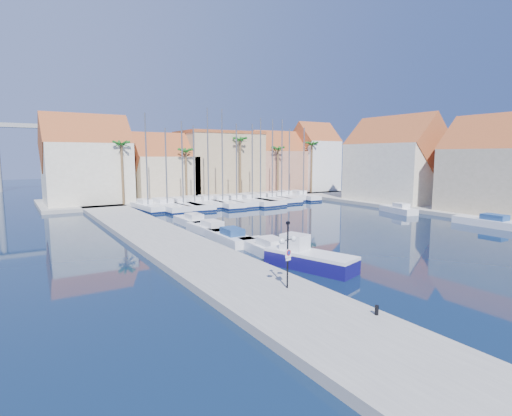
# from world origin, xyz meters

# --- Properties ---
(ground) EXTENTS (260.00, 260.00, 0.00)m
(ground) POSITION_xyz_m (0.00, 0.00, 0.00)
(ground) COLOR black
(ground) RESTS_ON ground
(quay_west) EXTENTS (6.00, 77.00, 0.50)m
(quay_west) POSITION_xyz_m (-9.00, 13.50, 0.25)
(quay_west) COLOR gray
(quay_west) RESTS_ON ground
(shore_north) EXTENTS (54.00, 16.00, 0.50)m
(shore_north) POSITION_xyz_m (10.00, 48.00, 0.25)
(shore_north) COLOR gray
(shore_north) RESTS_ON ground
(shore_east) EXTENTS (12.00, 60.00, 0.50)m
(shore_east) POSITION_xyz_m (32.00, 15.00, 0.25)
(shore_east) COLOR gray
(shore_east) RESTS_ON ground
(lamp_post) EXTENTS (1.25, 0.52, 3.73)m
(lamp_post) POSITION_xyz_m (-7.85, -1.32, 2.95)
(lamp_post) COLOR black
(lamp_post) RESTS_ON quay_west
(bollard) EXTENTS (0.18, 0.18, 0.45)m
(bollard) POSITION_xyz_m (-6.60, -6.49, 0.73)
(bollard) COLOR black
(bollard) RESTS_ON quay_west
(fishing_boat) EXTENTS (3.98, 6.79, 2.25)m
(fishing_boat) POSITION_xyz_m (-3.31, 2.44, 0.75)
(fishing_boat) COLOR #120E54
(fishing_boat) RESTS_ON ground
(motorboat_west_0) EXTENTS (2.60, 6.79, 1.40)m
(motorboat_west_0) POSITION_xyz_m (-3.47, 7.19, 0.51)
(motorboat_west_0) COLOR white
(motorboat_west_0) RESTS_ON ground
(motorboat_west_1) EXTENTS (2.31, 6.48, 1.40)m
(motorboat_west_1) POSITION_xyz_m (-3.99, 12.54, 0.51)
(motorboat_west_1) COLOR white
(motorboat_west_1) RESTS_ON ground
(motorboat_west_2) EXTENTS (2.33, 6.60, 1.40)m
(motorboat_west_2) POSITION_xyz_m (-3.78, 17.12, 0.51)
(motorboat_west_2) COLOR white
(motorboat_west_2) RESTS_ON ground
(motorboat_west_3) EXTENTS (2.01, 6.27, 1.40)m
(motorboat_west_3) POSITION_xyz_m (-3.40, 22.34, 0.51)
(motorboat_west_3) COLOR white
(motorboat_west_3) RESTS_ON ground
(motorboat_east_0) EXTENTS (2.31, 7.04, 1.40)m
(motorboat_east_0) POSITION_xyz_m (24.00, 4.67, 0.51)
(motorboat_east_0) COLOR white
(motorboat_east_0) RESTS_ON ground
(motorboat_east_1) EXTENTS (3.11, 6.05, 1.40)m
(motorboat_east_1) POSITION_xyz_m (23.98, 16.54, 0.51)
(motorboat_east_1) COLOR white
(motorboat_east_1) RESTS_ON ground
(sailboat_0) EXTENTS (2.80, 8.22, 13.44)m
(sailboat_0) POSITION_xyz_m (-4.16, 36.62, 0.64)
(sailboat_0) COLOR white
(sailboat_0) RESTS_ON ground
(sailboat_1) EXTENTS (3.58, 11.45, 11.44)m
(sailboat_1) POSITION_xyz_m (-1.62, 36.14, 0.56)
(sailboat_1) COLOR white
(sailboat_1) RESTS_ON ground
(sailboat_2) EXTENTS (3.30, 10.26, 12.46)m
(sailboat_2) POSITION_xyz_m (0.72, 35.94, 0.58)
(sailboat_2) COLOR white
(sailboat_2) RESTS_ON ground
(sailboat_3) EXTENTS (3.83, 11.36, 11.97)m
(sailboat_3) POSITION_xyz_m (2.68, 36.24, 0.56)
(sailboat_3) COLOR white
(sailboat_3) RESTS_ON ground
(sailboat_4) EXTENTS (2.88, 8.83, 14.66)m
(sailboat_4) POSITION_xyz_m (5.23, 36.79, 0.65)
(sailboat_4) COLOR white
(sailboat_4) RESTS_ON ground
(sailboat_5) EXTENTS (3.27, 11.13, 14.49)m
(sailboat_5) POSITION_xyz_m (6.95, 35.65, 0.59)
(sailboat_5) COLOR white
(sailboat_5) RESTS_ON ground
(sailboat_6) EXTENTS (3.10, 10.37, 12.42)m
(sailboat_6) POSITION_xyz_m (9.38, 35.61, 0.58)
(sailboat_6) COLOR white
(sailboat_6) RESTS_ON ground
(sailboat_7) EXTENTS (3.69, 11.65, 12.47)m
(sailboat_7) POSITION_xyz_m (11.96, 35.41, 0.57)
(sailboat_7) COLOR white
(sailboat_7) RESTS_ON ground
(sailboat_8) EXTENTS (3.36, 11.79, 13.52)m
(sailboat_8) POSITION_xyz_m (13.83, 35.86, 0.57)
(sailboat_8) COLOR white
(sailboat_8) RESTS_ON ground
(sailboat_9) EXTENTS (2.79, 9.36, 13.42)m
(sailboat_9) POSITION_xyz_m (16.18, 35.87, 0.61)
(sailboat_9) COLOR white
(sailboat_9) RESTS_ON ground
(sailboat_10) EXTENTS (2.93, 9.81, 13.53)m
(sailboat_10) POSITION_xyz_m (18.30, 36.17, 0.60)
(sailboat_10) COLOR white
(sailboat_10) RESTS_ON ground
(sailboat_11) EXTENTS (2.52, 8.17, 12.14)m
(sailboat_11) POSITION_xyz_m (20.62, 37.15, 0.62)
(sailboat_11) COLOR white
(sailboat_11) RESTS_ON ground
(sailboat_12) EXTENTS (2.89, 8.71, 12.37)m
(sailboat_12) POSITION_xyz_m (23.00, 36.18, 0.61)
(sailboat_12) COLOR white
(sailboat_12) RESTS_ON ground
(building_0) EXTENTS (12.30, 9.00, 13.50)m
(building_0) POSITION_xyz_m (-10.00, 47.00, 6.52)
(building_0) COLOR beige
(building_0) RESTS_ON shore_north
(building_1) EXTENTS (10.30, 8.00, 11.00)m
(building_1) POSITION_xyz_m (2.00, 47.00, 5.30)
(building_1) COLOR #C1B088
(building_1) RESTS_ON shore_north
(building_2) EXTENTS (14.20, 10.20, 11.50)m
(building_2) POSITION_xyz_m (13.00, 48.00, 6.26)
(building_2) COLOR tan
(building_2) RESTS_ON shore_north
(building_3) EXTENTS (10.30, 8.00, 12.00)m
(building_3) POSITION_xyz_m (25.00, 47.00, 5.86)
(building_3) COLOR #B4755B
(building_3) RESTS_ON shore_north
(building_4) EXTENTS (8.30, 8.00, 14.00)m
(building_4) POSITION_xyz_m (34.00, 46.00, 6.97)
(building_4) COLOR white
(building_4) RESTS_ON shore_north
(building_5) EXTENTS (9.00, 12.30, 12.50)m
(building_5) POSITION_xyz_m (32.00, 8.00, 5.96)
(building_5) COLOR #C1B088
(building_5) RESTS_ON shore_east
(building_6) EXTENTS (9.00, 14.30, 13.50)m
(building_6) POSITION_xyz_m (32.00, 24.00, 6.52)
(building_6) COLOR beige
(building_6) RESTS_ON shore_east
(palm_0) EXTENTS (2.60, 2.60, 10.15)m
(palm_0) POSITION_xyz_m (-6.00, 42.00, 9.08)
(palm_0) COLOR brown
(palm_0) RESTS_ON shore_north
(palm_1) EXTENTS (2.60, 2.60, 9.15)m
(palm_1) POSITION_xyz_m (4.00, 42.00, 8.14)
(palm_1) COLOR brown
(palm_1) RESTS_ON shore_north
(palm_2) EXTENTS (2.60, 2.60, 11.15)m
(palm_2) POSITION_xyz_m (14.00, 42.00, 10.02)
(palm_2) COLOR brown
(palm_2) RESTS_ON shore_north
(palm_3) EXTENTS (2.60, 2.60, 9.65)m
(palm_3) POSITION_xyz_m (22.00, 42.00, 8.61)
(palm_3) COLOR brown
(palm_3) RESTS_ON shore_north
(palm_4) EXTENTS (2.60, 2.60, 10.65)m
(palm_4) POSITION_xyz_m (30.00, 42.00, 9.55)
(palm_4) COLOR brown
(palm_4) RESTS_ON shore_north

